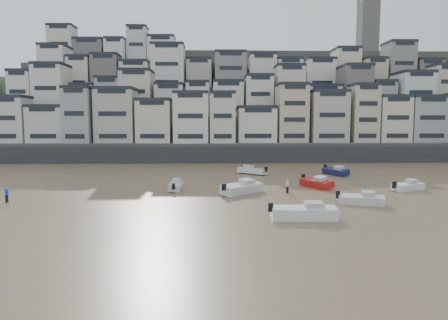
{
  "coord_description": "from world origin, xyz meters",
  "views": [
    {
      "loc": [
        1.32,
        -20.49,
        8.98
      ],
      "look_at": [
        2.69,
        30.0,
        4.0
      ],
      "focal_mm": 32.0,
      "sensor_mm": 36.0,
      "label": 1
    }
  ],
  "objects_px": {
    "boat_i": "(335,170)",
    "person_pink": "(287,186)",
    "boat_a": "(304,210)",
    "boat_b": "(361,198)",
    "boat_f": "(176,185)",
    "boat_h": "(252,169)",
    "boat_d": "(408,185)",
    "boat_e": "(316,182)",
    "boat_c": "(242,186)",
    "person_blue": "(7,194)"
  },
  "relations": [
    {
      "from": "boat_h",
      "to": "boat_a",
      "type": "bearing_deg",
      "value": 133.18
    },
    {
      "from": "boat_i",
      "to": "boat_a",
      "type": "bearing_deg",
      "value": -44.56
    },
    {
      "from": "boat_f",
      "to": "boat_a",
      "type": "relative_size",
      "value": 0.77
    },
    {
      "from": "boat_a",
      "to": "person_blue",
      "type": "bearing_deg",
      "value": 166.13
    },
    {
      "from": "boat_b",
      "to": "person_pink",
      "type": "distance_m",
      "value": 9.72
    },
    {
      "from": "boat_b",
      "to": "boat_a",
      "type": "distance_m",
      "value": 9.92
    },
    {
      "from": "boat_b",
      "to": "boat_f",
      "type": "distance_m",
      "value": 22.97
    },
    {
      "from": "boat_d",
      "to": "person_pink",
      "type": "bearing_deg",
      "value": 159.75
    },
    {
      "from": "person_pink",
      "to": "person_blue",
      "type": "bearing_deg",
      "value": -171.43
    },
    {
      "from": "person_blue",
      "to": "boat_i",
      "type": "bearing_deg",
      "value": 26.12
    },
    {
      "from": "boat_d",
      "to": "boat_e",
      "type": "height_order",
      "value": "boat_e"
    },
    {
      "from": "boat_a",
      "to": "boat_e",
      "type": "height_order",
      "value": "boat_a"
    },
    {
      "from": "boat_d",
      "to": "person_pink",
      "type": "xyz_separation_m",
      "value": [
        -15.88,
        -1.33,
        0.16
      ]
    },
    {
      "from": "boat_i",
      "to": "person_pink",
      "type": "distance_m",
      "value": 19.73
    },
    {
      "from": "boat_b",
      "to": "boat_h",
      "type": "height_order",
      "value": "boat_h"
    },
    {
      "from": "boat_f",
      "to": "boat_h",
      "type": "xyz_separation_m",
      "value": [
        11.51,
        15.13,
        0.1
      ]
    },
    {
      "from": "boat_a",
      "to": "boat_c",
      "type": "distance_m",
      "value": 13.95
    },
    {
      "from": "boat_h",
      "to": "boat_c",
      "type": "relative_size",
      "value": 0.88
    },
    {
      "from": "person_blue",
      "to": "person_pink",
      "type": "relative_size",
      "value": 1.0
    },
    {
      "from": "boat_c",
      "to": "boat_h",
      "type": "bearing_deg",
      "value": 37.8
    },
    {
      "from": "boat_i",
      "to": "boat_b",
      "type": "distance_m",
      "value": 23.8
    },
    {
      "from": "boat_e",
      "to": "person_blue",
      "type": "bearing_deg",
      "value": -103.62
    },
    {
      "from": "person_pink",
      "to": "boat_d",
      "type": "bearing_deg",
      "value": 4.77
    },
    {
      "from": "person_pink",
      "to": "boat_a",
      "type": "bearing_deg",
      "value": -94.12
    },
    {
      "from": "boat_c",
      "to": "boat_f",
      "type": "bearing_deg",
      "value": 118.44
    },
    {
      "from": "boat_h",
      "to": "person_pink",
      "type": "relative_size",
      "value": 3.29
    },
    {
      "from": "boat_a",
      "to": "boat_i",
      "type": "bearing_deg",
      "value": 69.42
    },
    {
      "from": "boat_b",
      "to": "boat_c",
      "type": "height_order",
      "value": "boat_c"
    },
    {
      "from": "boat_f",
      "to": "boat_a",
      "type": "height_order",
      "value": "boat_a"
    },
    {
      "from": "boat_f",
      "to": "person_pink",
      "type": "bearing_deg",
      "value": -99.21
    },
    {
      "from": "boat_i",
      "to": "boat_e",
      "type": "xyz_separation_m",
      "value": [
        -6.39,
        -12.3,
        0.02
      ]
    },
    {
      "from": "boat_d",
      "to": "person_pink",
      "type": "relative_size",
      "value": 2.97
    },
    {
      "from": "boat_i",
      "to": "boat_d",
      "type": "relative_size",
      "value": 1.08
    },
    {
      "from": "boat_i",
      "to": "boat_f",
      "type": "xyz_separation_m",
      "value": [
        -25.22,
        -13.68,
        -0.08
      ]
    },
    {
      "from": "boat_a",
      "to": "person_pink",
      "type": "height_order",
      "value": "boat_a"
    },
    {
      "from": "boat_e",
      "to": "boat_f",
      "type": "bearing_deg",
      "value": -112.99
    },
    {
      "from": "boat_b",
      "to": "person_blue",
      "type": "bearing_deg",
      "value": -164.91
    },
    {
      "from": "boat_d",
      "to": "boat_a",
      "type": "relative_size",
      "value": 0.8
    },
    {
      "from": "boat_b",
      "to": "boat_f",
      "type": "height_order",
      "value": "boat_b"
    },
    {
      "from": "boat_e",
      "to": "boat_h",
      "type": "xyz_separation_m",
      "value": [
        -7.31,
        13.75,
        0.0
      ]
    },
    {
      "from": "person_blue",
      "to": "boat_b",
      "type": "bearing_deg",
      "value": -3.28
    },
    {
      "from": "boat_f",
      "to": "boat_b",
      "type": "bearing_deg",
      "value": -113.58
    },
    {
      "from": "boat_a",
      "to": "boat_f",
      "type": "bearing_deg",
      "value": 130.9
    },
    {
      "from": "boat_d",
      "to": "boat_e",
      "type": "xyz_separation_m",
      "value": [
        -11.2,
        2.7,
        0.07
      ]
    },
    {
      "from": "boat_i",
      "to": "boat_b",
      "type": "bearing_deg",
      "value": -33.14
    },
    {
      "from": "boat_h",
      "to": "boat_c",
      "type": "height_order",
      "value": "boat_c"
    },
    {
      "from": "boat_f",
      "to": "boat_c",
      "type": "xyz_separation_m",
      "value": [
        8.44,
        -2.91,
        0.21
      ]
    },
    {
      "from": "boat_a",
      "to": "boat_h",
      "type": "bearing_deg",
      "value": 94.54
    },
    {
      "from": "boat_h",
      "to": "person_pink",
      "type": "height_order",
      "value": "person_pink"
    },
    {
      "from": "boat_i",
      "to": "boat_d",
      "type": "height_order",
      "value": "boat_i"
    }
  ]
}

